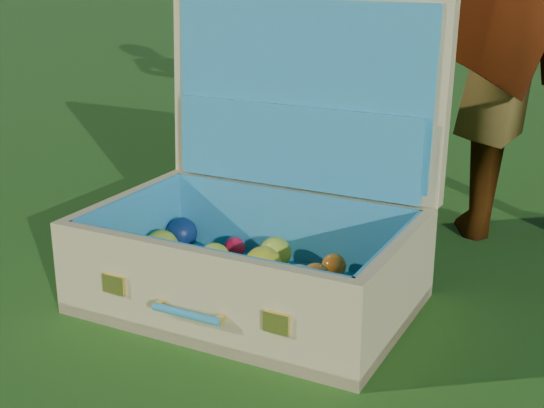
{
  "coord_description": "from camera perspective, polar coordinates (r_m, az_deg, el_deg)",
  "views": [
    {
      "loc": [
        0.82,
        -1.06,
        0.72
      ],
      "look_at": [
        -0.0,
        0.28,
        0.2
      ],
      "focal_mm": 50.0,
      "sensor_mm": 36.0,
      "label": 1
    }
  ],
  "objects": [
    {
      "name": "ground",
      "position": [
        1.52,
        -5.53,
        -10.15
      ],
      "size": [
        60.0,
        60.0,
        0.0
      ],
      "primitive_type": "plane",
      "color": "#215114",
      "rests_on": "ground"
    },
    {
      "name": "stray_ball",
      "position": [
        1.81,
        -13.78,
        -4.47
      ],
      "size": [
        0.07,
        0.07,
        0.07
      ],
      "primitive_type": "sphere",
      "color": "teal",
      "rests_on": "ground"
    },
    {
      "name": "suitcase",
      "position": [
        1.65,
        -0.48,
        -0.66
      ],
      "size": [
        0.71,
        0.57,
        0.65
      ],
      "rotation": [
        0.0,
        0.0,
        0.07
      ],
      "color": "#D4BA72",
      "rests_on": "ground"
    }
  ]
}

